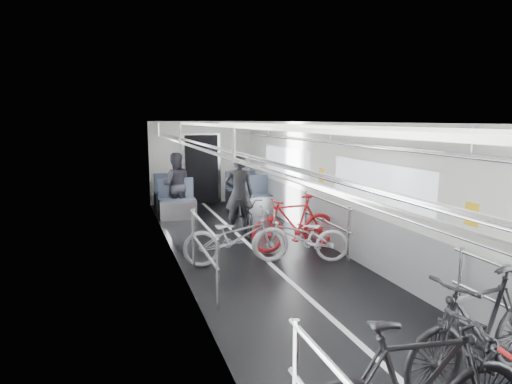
# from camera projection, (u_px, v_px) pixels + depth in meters

# --- Properties ---
(car_shell) EXTENTS (3.02, 14.01, 2.41)m
(car_shell) POSITION_uv_depth(u_px,v_px,m) (255.00, 191.00, 8.47)
(car_shell) COLOR black
(car_shell) RESTS_ON ground
(bike_left_far) EXTENTS (1.87, 0.80, 0.96)m
(bike_left_far) POSITION_uv_depth(u_px,v_px,m) (237.00, 237.00, 7.73)
(bike_left_far) COLOR #A4A4A8
(bike_left_far) RESTS_ON floor
(bike_right_near) EXTENTS (1.91, 0.81, 1.11)m
(bike_right_near) POSITION_uv_depth(u_px,v_px,m) (480.00, 329.00, 4.16)
(bike_right_near) COLOR black
(bike_right_near) RESTS_ON floor
(bike_right_mid) EXTENTS (1.77, 1.11, 0.88)m
(bike_right_mid) POSITION_uv_depth(u_px,v_px,m) (300.00, 237.00, 7.88)
(bike_right_mid) COLOR silver
(bike_right_mid) RESTS_ON floor
(bike_right_far) EXTENTS (1.79, 0.64, 1.05)m
(bike_right_far) POSITION_uv_depth(u_px,v_px,m) (294.00, 223.00, 8.54)
(bike_right_far) COLOR #B3161B
(bike_right_far) RESTS_ON floor
(bike_aisle) EXTENTS (0.79, 1.62, 0.82)m
(bike_aisle) POSITION_uv_depth(u_px,v_px,m) (247.00, 215.00, 9.89)
(bike_aisle) COLOR black
(bike_aisle) RESTS_ON floor
(person_standing) EXTENTS (0.71, 0.55, 1.72)m
(person_standing) POSITION_uv_depth(u_px,v_px,m) (239.00, 194.00, 9.87)
(person_standing) COLOR black
(person_standing) RESTS_ON floor
(person_seated) EXTENTS (0.87, 0.72, 1.63)m
(person_seated) POSITION_uv_depth(u_px,v_px,m) (175.00, 185.00, 11.49)
(person_seated) COLOR #26252B
(person_seated) RESTS_ON floor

